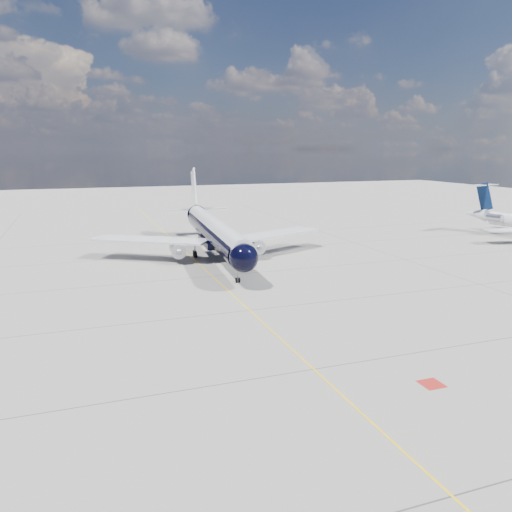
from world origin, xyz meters
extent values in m
plane|color=gray|center=(0.00, 30.00, 0.00)|extent=(320.00, 320.00, 0.00)
cube|color=yellow|center=(0.00, 25.00, 0.00)|extent=(0.16, 160.00, 0.01)
cube|color=maroon|center=(6.80, -10.00, 0.00)|extent=(1.60, 1.60, 0.01)
cylinder|color=black|center=(3.37, 35.92, 3.85)|extent=(6.19, 34.98, 3.48)
sphere|color=black|center=(1.93, 17.65, 3.85)|extent=(3.74, 3.74, 3.48)
cone|color=black|center=(5.05, 57.38, 4.40)|extent=(3.97, 6.67, 3.48)
cylinder|color=silver|center=(3.37, 35.92, 4.72)|extent=(5.57, 36.75, 2.72)
cube|color=black|center=(1.92, 17.47, 4.35)|extent=(2.28, 1.27, 0.50)
cube|color=silver|center=(-6.12, 38.04, 3.02)|extent=(17.30, 13.31, 0.29)
cube|color=silver|center=(13.06, 36.53, 3.02)|extent=(17.96, 11.22, 0.29)
cube|color=black|center=(3.37, 35.92, 2.57)|extent=(4.55, 9.43, 0.92)
cylinder|color=#B2B2B9|center=(-2.71, 34.55, 1.97)|extent=(2.38, 4.36, 2.05)
cylinder|color=#B2B2B9|center=(9.16, 33.62, 1.97)|extent=(2.38, 4.36, 2.05)
sphere|color=gray|center=(-2.86, 32.64, 1.97)|extent=(1.08, 1.08, 1.01)
sphere|color=gray|center=(9.01, 31.71, 1.97)|extent=(1.08, 1.08, 1.01)
cube|color=silver|center=(-2.70, 34.74, 2.66)|extent=(0.43, 2.94, 1.01)
cube|color=silver|center=(9.17, 33.81, 2.66)|extent=(0.43, 2.94, 1.01)
cube|color=silver|center=(5.01, 56.92, 9.07)|extent=(0.75, 5.82, 7.81)
cube|color=silver|center=(5.05, 57.38, 5.13)|extent=(12.10, 3.85, 0.20)
cylinder|color=gray|center=(2.19, 20.85, 1.15)|extent=(0.18, 0.18, 1.92)
cylinder|color=black|center=(2.00, 20.86, 0.32)|extent=(0.21, 0.65, 0.64)
cylinder|color=black|center=(2.37, 20.83, 0.32)|extent=(0.21, 0.65, 0.64)
cylinder|color=gray|center=(0.55, 37.51, 1.24)|extent=(0.26, 0.26, 1.74)
cylinder|color=gray|center=(6.40, 37.06, 1.24)|extent=(0.26, 0.26, 1.74)
cylinder|color=black|center=(0.51, 37.01, 0.50)|extent=(0.49, 1.04, 1.01)
cylinder|color=black|center=(0.59, 38.02, 0.50)|extent=(0.49, 1.04, 1.01)
cylinder|color=black|center=(6.36, 36.55, 0.50)|extent=(0.49, 1.04, 1.01)
cylinder|color=black|center=(6.44, 37.56, 0.50)|extent=(0.49, 1.04, 1.01)
cone|color=silver|center=(60.49, 43.48, 3.37)|extent=(3.61, 5.28, 2.60)
cylinder|color=#B2B2B9|center=(59.70, 37.86, 3.37)|extent=(2.10, 3.33, 1.45)
cylinder|color=#B2B2B9|center=(63.65, 38.77, 3.37)|extent=(2.10, 3.33, 1.45)
cube|color=silver|center=(60.17, 37.97, 3.37)|extent=(1.28, 1.72, 0.17)
cube|color=silver|center=(63.18, 38.66, 3.37)|extent=(1.28, 1.72, 0.17)
cube|color=#091C42|center=(60.81, 42.07, 6.99)|extent=(1.13, 4.00, 5.91)
cube|color=silver|center=(60.68, 42.64, 9.30)|extent=(7.95, 3.60, 0.15)
camera|label=1|loc=(-15.96, -36.56, 16.31)|focal=35.00mm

